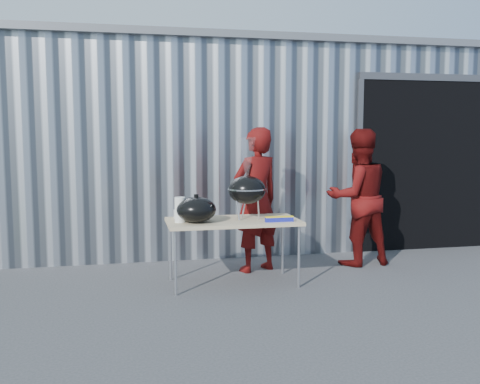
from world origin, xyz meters
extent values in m
plane|color=#39393C|center=(0.00, 0.00, 0.00)|extent=(80.00, 80.00, 0.00)
cube|color=silver|center=(0.80, 4.70, 1.50)|extent=(8.00, 6.00, 3.00)
cube|color=slate|center=(0.80, 4.70, 3.05)|extent=(8.20, 6.20, 0.10)
cube|color=black|center=(3.30, 2.27, 1.25)|extent=(2.40, 1.20, 2.50)
cube|color=#4C4C51|center=(3.30, 1.70, 2.55)|extent=(2.52, 0.08, 0.10)
cube|color=tan|center=(-0.05, 0.42, 0.73)|extent=(1.50, 0.75, 0.04)
cylinder|color=silver|center=(-0.74, 0.11, 0.35)|extent=(0.03, 0.03, 0.71)
cylinder|color=silver|center=(0.64, 0.11, 0.35)|extent=(0.03, 0.03, 0.71)
cylinder|color=silver|center=(-0.74, 0.74, 0.35)|extent=(0.03, 0.03, 0.71)
cylinder|color=silver|center=(0.64, 0.74, 0.35)|extent=(0.03, 0.03, 0.71)
ellipsoid|color=black|center=(0.11, 0.44, 1.09)|extent=(0.43, 0.43, 0.32)
cylinder|color=silver|center=(0.11, 0.44, 1.10)|extent=(0.44, 0.44, 0.02)
cylinder|color=silver|center=(0.11, 0.44, 1.11)|extent=(0.41, 0.41, 0.01)
cylinder|color=silver|center=(0.11, 0.58, 0.87)|extent=(0.02, 0.02, 0.24)
cylinder|color=silver|center=(-0.01, 0.37, 0.87)|extent=(0.02, 0.02, 0.24)
cylinder|color=silver|center=(0.24, 0.37, 0.87)|extent=(0.02, 0.02, 0.24)
cylinder|color=#BE6744|center=(-0.02, 0.44, 1.13)|extent=(0.02, 0.14, 0.02)
cylinder|color=#BE6744|center=(0.01, 0.44, 1.13)|extent=(0.02, 0.14, 0.02)
cylinder|color=#BE6744|center=(0.05, 0.44, 1.13)|extent=(0.02, 0.14, 0.02)
cylinder|color=#BE6744|center=(0.08, 0.44, 1.13)|extent=(0.02, 0.14, 0.02)
cylinder|color=#BE6744|center=(0.11, 0.44, 1.13)|extent=(0.02, 0.14, 0.02)
cylinder|color=#BE6744|center=(0.15, 0.44, 1.13)|extent=(0.02, 0.14, 0.02)
cylinder|color=#BE6744|center=(0.18, 0.44, 1.13)|extent=(0.02, 0.14, 0.02)
cylinder|color=#BE6744|center=(0.22, 0.44, 1.13)|extent=(0.02, 0.14, 0.02)
cylinder|color=#BE6744|center=(0.25, 0.44, 1.13)|extent=(0.02, 0.14, 0.02)
cone|color=silver|center=(0.11, 0.44, 1.41)|extent=(0.20, 0.20, 0.55)
ellipsoid|color=black|center=(-0.49, 0.32, 0.89)|extent=(0.44, 0.44, 0.29)
cylinder|color=black|center=(-0.49, 0.32, 1.05)|extent=(0.05, 0.05, 0.03)
cylinder|color=white|center=(-0.66, 0.37, 0.89)|extent=(0.12, 0.12, 0.28)
cube|color=white|center=(-0.60, 0.63, 0.80)|extent=(0.20, 0.15, 0.10)
cube|color=#181F9E|center=(0.42, 0.17, 0.78)|extent=(0.32, 0.05, 0.05)
cube|color=yellow|center=(0.42, 0.17, 0.81)|extent=(0.32, 0.05, 0.01)
imported|color=#4F0A0A|center=(0.35, 0.95, 0.90)|extent=(0.78, 0.66, 1.81)
imported|color=#4F0A0A|center=(1.75, 1.00, 0.90)|extent=(0.93, 0.75, 1.79)
camera|label=1|loc=(-1.25, -5.49, 1.73)|focal=40.00mm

